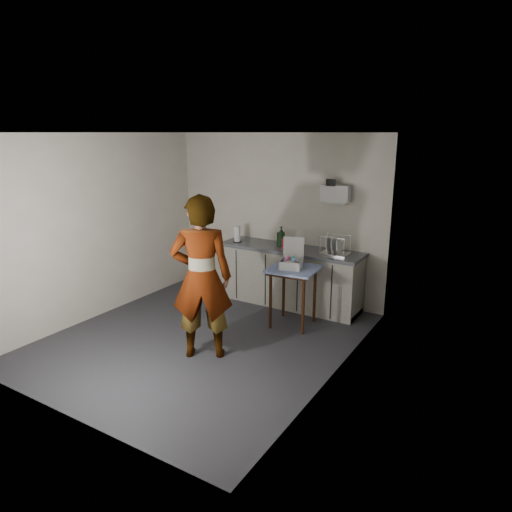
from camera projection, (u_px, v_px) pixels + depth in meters
The scene contains 15 objects.
ground at pixel (203, 339), 5.95m from camera, with size 4.00×4.00×0.00m, color #28282D.
wall_back at pixel (277, 217), 7.25m from camera, with size 3.60×0.02×2.60m, color beige.
wall_right at pixel (337, 262), 4.71m from camera, with size 0.02×4.00×2.60m, color beige.
wall_left at pixel (100, 227), 6.50m from camera, with size 0.02×4.00×2.60m, color beige.
ceiling at pixel (196, 133), 5.27m from camera, with size 3.60×4.00×0.01m, color white.
kitchen_counter at pixel (290, 278), 7.04m from camera, with size 2.24×0.62×0.91m.
wall_shelf at pixel (336, 194), 6.58m from camera, with size 0.42×0.18×0.37m.
side_table at pixel (293, 276), 6.19m from camera, with size 0.70×0.70×0.83m.
standing_man at pixel (201, 278), 5.27m from camera, with size 0.71×0.47×1.95m, color #B2A593.
soap_bottle at pixel (281, 237), 6.92m from camera, with size 0.12×0.12×0.32m, color black.
soda_can at pixel (283, 243), 6.92m from camera, with size 0.07×0.07×0.14m, color red.
dark_bottle at pixel (279, 239), 6.96m from camera, with size 0.07×0.07×0.22m, color black.
paper_towel at pixel (237, 235), 7.25m from camera, with size 0.14×0.14×0.26m.
dish_rack at pixel (335, 250), 6.53m from camera, with size 0.40×0.30×0.28m.
bakery_box at pixel (291, 261), 6.15m from camera, with size 0.35×0.36×0.40m.
Camera 1 is at (3.42, -4.31, 2.60)m, focal length 32.00 mm.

